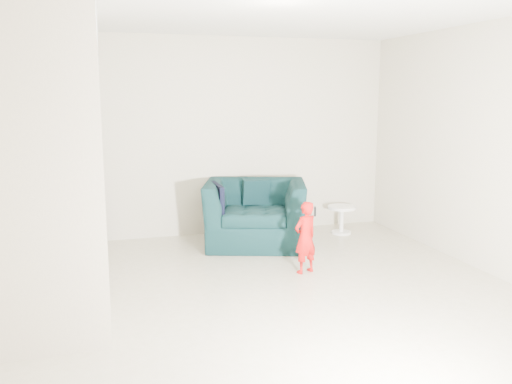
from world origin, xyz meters
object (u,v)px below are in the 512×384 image
(toddler, at_px, (305,237))
(side_table, at_px, (342,215))
(armchair, at_px, (255,213))
(staircase, at_px, (46,206))

(toddler, relative_size, side_table, 2.02)
(armchair, xyz_separation_m, staircase, (-2.39, -1.49, 0.53))
(staircase, bearing_deg, side_table, 24.31)
(toddler, height_order, staircase, staircase)
(side_table, bearing_deg, staircase, -155.69)
(side_table, distance_m, staircase, 4.12)
(armchair, distance_m, staircase, 2.87)
(armchair, xyz_separation_m, toddler, (0.20, -1.26, -0.02))
(toddler, xyz_separation_m, staircase, (-2.59, -0.23, 0.55))
(armchair, height_order, side_table, armchair)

